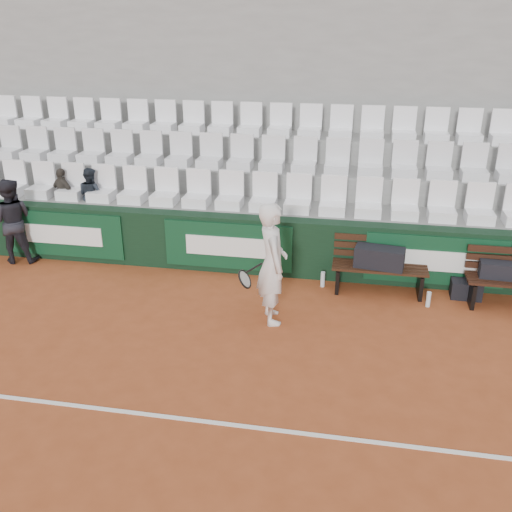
{
  "coord_description": "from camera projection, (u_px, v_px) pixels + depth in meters",
  "views": [
    {
      "loc": [
        1.87,
        -4.9,
        4.21
      ],
      "look_at": [
        0.55,
        2.4,
        1.0
      ],
      "focal_mm": 40.0,
      "sensor_mm": 36.0,
      "label": 1
    }
  ],
  "objects": [
    {
      "name": "ground",
      "position": [
        170.0,
        417.0,
        6.4
      ],
      "size": [
        80.0,
        80.0,
        0.0
      ],
      "primitive_type": "plane",
      "color": "#9D4723",
      "rests_on": "ground"
    },
    {
      "name": "court_baseline",
      "position": [
        170.0,
        417.0,
        6.4
      ],
      "size": [
        18.0,
        0.06,
        0.01
      ],
      "primitive_type": "cube",
      "color": "white",
      "rests_on": "ground"
    },
    {
      "name": "back_barrier",
      "position": [
        245.0,
        245.0,
        9.79
      ],
      "size": [
        18.0,
        0.34,
        1.0
      ],
      "color": "black",
      "rests_on": "ground"
    },
    {
      "name": "grandstand_tier_front",
      "position": [
        248.0,
        231.0,
        10.38
      ],
      "size": [
        18.0,
        0.95,
        1.0
      ],
      "primitive_type": "cube",
      "color": "gray",
      "rests_on": "ground"
    },
    {
      "name": "grandstand_tier_mid",
      "position": [
        258.0,
        204.0,
        11.15
      ],
      "size": [
        18.0,
        0.95,
        1.45
      ],
      "primitive_type": "cube",
      "color": "gray",
      "rests_on": "ground"
    },
    {
      "name": "grandstand_tier_back",
      "position": [
        266.0,
        179.0,
        11.91
      ],
      "size": [
        18.0,
        0.95,
        1.9
      ],
      "primitive_type": "cube",
      "color": "gray",
      "rests_on": "ground"
    },
    {
      "name": "grandstand_rear_wall",
      "position": [
        271.0,
        114.0,
        11.98
      ],
      "size": [
        18.0,
        0.3,
        4.4
      ],
      "primitive_type": "cube",
      "color": "gray",
      "rests_on": "ground"
    },
    {
      "name": "seat_row_front",
      "position": [
        246.0,
        191.0,
        9.9
      ],
      "size": [
        11.9,
        0.44,
        0.63
      ],
      "primitive_type": "cube",
      "color": "white",
      "rests_on": "grandstand_tier_front"
    },
    {
      "name": "seat_row_mid",
      "position": [
        256.0,
        153.0,
        10.58
      ],
      "size": [
        11.9,
        0.44,
        0.63
      ],
      "primitive_type": "cube",
      "color": "silver",
      "rests_on": "grandstand_tier_mid"
    },
    {
      "name": "seat_row_back",
      "position": [
        265.0,
        120.0,
        11.25
      ],
      "size": [
        11.9,
        0.44,
        0.63
      ],
      "primitive_type": "cube",
      "color": "white",
      "rests_on": "grandstand_tier_back"
    },
    {
      "name": "bench_left",
      "position": [
        379.0,
        279.0,
        9.18
      ],
      "size": [
        1.5,
        0.56,
        0.45
      ],
      "primitive_type": "cube",
      "color": "#331B0F",
      "rests_on": "ground"
    },
    {
      "name": "sports_bag_left",
      "position": [
        379.0,
        257.0,
        9.0
      ],
      "size": [
        0.81,
        0.44,
        0.33
      ],
      "primitive_type": "cube",
      "rotation": [
        0.0,
        0.0,
        -0.16
      ],
      "color": "black",
      "rests_on": "bench_left"
    },
    {
      "name": "sports_bag_right",
      "position": [
        498.0,
        270.0,
        8.66
      ],
      "size": [
        0.54,
        0.28,
        0.25
      ],
      "primitive_type": "cube",
      "rotation": [
        0.0,
        0.0,
        -0.06
      ],
      "color": "black",
      "rests_on": "bench_right"
    },
    {
      "name": "sports_bag_ground",
      "position": [
        466.0,
        289.0,
        9.02
      ],
      "size": [
        0.48,
        0.3,
        0.29
      ],
      "primitive_type": "cube",
      "rotation": [
        0.0,
        0.0,
        -0.02
      ],
      "color": "black",
      "rests_on": "ground"
    },
    {
      "name": "water_bottle_near",
      "position": [
        323.0,
        279.0,
        9.39
      ],
      "size": [
        0.07,
        0.07,
        0.26
      ],
      "primitive_type": "cylinder",
      "color": "silver",
      "rests_on": "ground"
    },
    {
      "name": "water_bottle_far",
      "position": [
        428.0,
        299.0,
        8.75
      ],
      "size": [
        0.07,
        0.07,
        0.25
      ],
      "primitive_type": "cylinder",
      "color": "silver",
      "rests_on": "ground"
    },
    {
      "name": "tennis_player",
      "position": [
        272.0,
        264.0,
        8.08
      ],
      "size": [
        0.81,
        0.76,
        1.8
      ],
      "color": "white",
      "rests_on": "ground"
    },
    {
      "name": "ball_kid",
      "position": [
        12.0,
        221.0,
        10.1
      ],
      "size": [
        0.85,
        0.73,
        1.54
      ],
      "primitive_type": "imported",
      "rotation": [
        0.0,
        0.0,
        3.36
      ],
      "color": "black",
      "rests_on": "ground"
    },
    {
      "name": "spectator_b",
      "position": [
        60.0,
        171.0,
        10.44
      ],
      "size": [
        0.63,
        0.45,
        0.99
      ],
      "primitive_type": "imported",
      "rotation": [
        0.0,
        0.0,
        2.74
      ],
      "color": "#38332C",
      "rests_on": "grandstand_tier_front"
    },
    {
      "name": "spectator_c",
      "position": [
        89.0,
        171.0,
        10.34
      ],
      "size": [
        0.62,
        0.56,
        1.03
      ],
      "primitive_type": "imported",
      "rotation": [
        0.0,
        0.0,
        2.72
      ],
      "color": "black",
      "rests_on": "grandstand_tier_front"
    }
  ]
}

